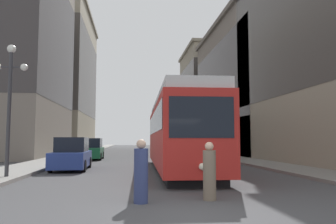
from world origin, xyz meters
TOP-DOWN VIEW (x-y plane):
  - ground_plane at (0.00, 0.00)m, footprint 200.00×200.00m
  - sidewalk_left at (-7.43, 40.00)m, footprint 2.75×120.00m
  - sidewalk_right at (7.43, 40.00)m, footprint 2.75×120.00m
  - streetcar at (1.10, 10.64)m, footprint 3.07×14.64m
  - transit_bus at (4.57, 25.53)m, footprint 2.93×12.82m
  - parked_car_left_near at (-4.75, 21.59)m, footprint 1.90×4.21m
  - parked_car_left_mid at (-4.75, 11.84)m, footprint 1.96×4.57m
  - pedestrian_crossing_near at (-1.21, 1.58)m, footprint 0.38×0.38m
  - pedestrian_crossing_far at (0.72, 1.80)m, footprint 0.36×0.36m
  - lamp_post_left_near at (-6.65, 7.33)m, footprint 1.41×0.36m
  - building_left_corner at (-14.22, 27.26)m, footprint 11.43×16.76m
  - building_left_midblock at (-15.40, 51.84)m, footprint 13.79×24.21m
  - building_right_corner at (15.53, 30.92)m, footprint 14.05×22.44m
  - building_right_midblock at (16.75, 52.46)m, footprint 16.48×15.60m

SIDE VIEW (x-z plane):
  - ground_plane at x=0.00m, z-range 0.00..0.00m
  - sidewalk_left at x=-7.43m, z-range 0.00..0.15m
  - sidewalk_right at x=7.43m, z-range 0.00..0.15m
  - pedestrian_crossing_far at x=0.72m, z-range -0.06..1.57m
  - pedestrian_crossing_near at x=-1.21m, z-range -0.06..1.64m
  - parked_car_left_near at x=-4.75m, z-range -0.07..1.75m
  - parked_car_left_mid at x=-4.75m, z-range -0.07..1.75m
  - transit_bus at x=4.57m, z-range 0.22..3.67m
  - streetcar at x=1.10m, z-range 0.16..4.05m
  - lamp_post_left_near at x=-6.65m, z-range 1.02..6.67m
  - building_right_corner at x=15.53m, z-range 0.20..16.09m
  - building_right_midblock at x=16.75m, z-range 0.25..18.62m
  - building_left_corner at x=-14.22m, z-range 0.32..22.11m
  - building_left_midblock at x=-15.40m, z-range 0.35..24.39m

